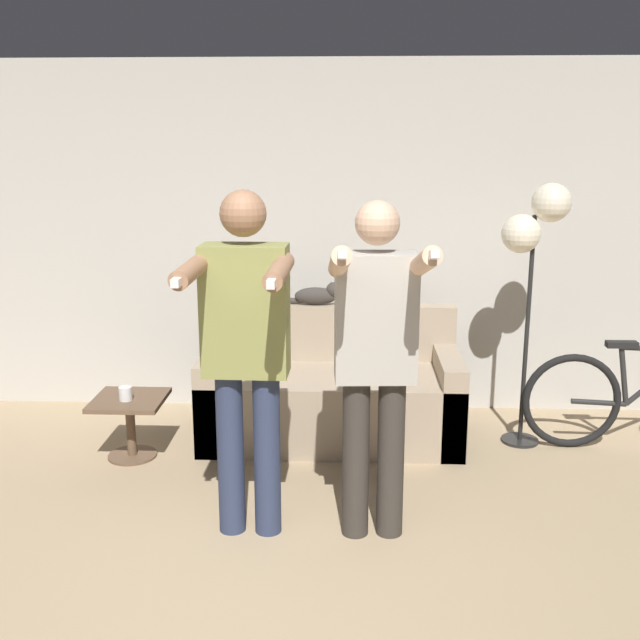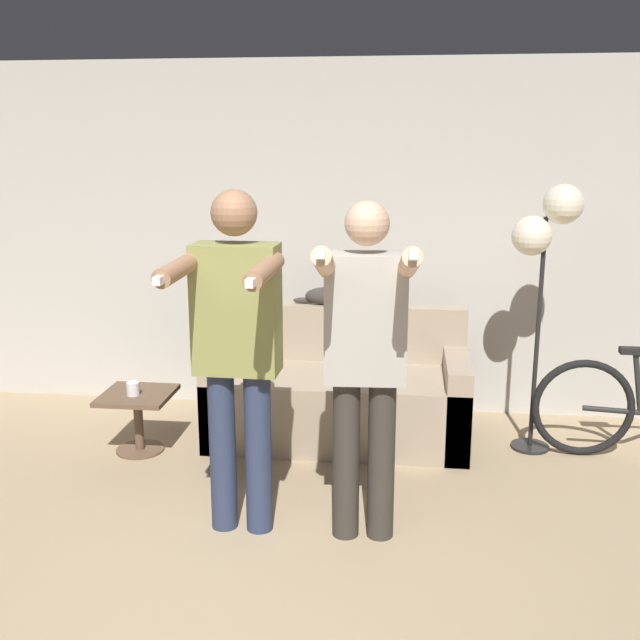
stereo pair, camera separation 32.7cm
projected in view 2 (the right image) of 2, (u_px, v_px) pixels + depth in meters
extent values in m
cube|color=beige|center=(290.00, 239.00, 5.62)|extent=(10.00, 0.05, 2.60)
cube|color=tan|center=(338.00, 406.00, 5.16)|extent=(1.76, 0.81, 0.48)
cube|color=tan|center=(343.00, 332.00, 5.38)|extent=(1.76, 0.14, 0.40)
cube|color=tan|center=(225.00, 392.00, 5.24)|extent=(0.16, 0.81, 0.62)
cube|color=tan|center=(456.00, 401.00, 5.06)|extent=(0.16, 0.81, 0.62)
cylinder|color=#2D3856|center=(223.00, 450.00, 3.94)|extent=(0.14, 0.14, 0.88)
cylinder|color=#2D3856|center=(258.00, 452.00, 3.91)|extent=(0.14, 0.14, 0.88)
cube|color=#8C8E4C|center=(237.00, 309.00, 3.75)|extent=(0.43, 0.23, 0.66)
sphere|color=#9E7051|center=(234.00, 213.00, 3.63)|extent=(0.23, 0.23, 0.23)
cylinder|color=#9E7051|center=(179.00, 268.00, 3.48)|extent=(0.10, 0.50, 0.10)
cube|color=white|center=(161.00, 279.00, 3.24)|extent=(0.04, 0.12, 0.04)
cylinder|color=#9E7051|center=(265.00, 270.00, 3.42)|extent=(0.10, 0.50, 0.10)
cube|color=white|center=(252.00, 282.00, 3.18)|extent=(0.04, 0.12, 0.04)
cylinder|color=#38332D|center=(346.00, 459.00, 3.86)|extent=(0.14, 0.14, 0.86)
cylinder|color=#38332D|center=(381.00, 460.00, 3.85)|extent=(0.14, 0.14, 0.86)
cube|color=#B7B2A8|center=(366.00, 318.00, 3.68)|extent=(0.41, 0.24, 0.64)
sphere|color=#D8AD8C|center=(367.00, 223.00, 3.57)|extent=(0.22, 0.22, 0.22)
cylinder|color=#D8AD8C|center=(324.00, 263.00, 3.38)|extent=(0.12, 0.51, 0.22)
cube|color=white|center=(321.00, 256.00, 3.13)|extent=(0.04, 0.13, 0.07)
cylinder|color=#D8AD8C|center=(409.00, 264.00, 3.36)|extent=(0.12, 0.51, 0.22)
cube|color=white|center=(413.00, 257.00, 3.11)|extent=(0.04, 0.13, 0.07)
ellipsoid|color=#3D3833|center=(326.00, 296.00, 5.33)|extent=(0.30, 0.11, 0.13)
sphere|color=#3D3833|center=(344.00, 290.00, 5.31)|extent=(0.11, 0.11, 0.11)
ellipsoid|color=#3D3833|center=(305.00, 300.00, 5.38)|extent=(0.17, 0.04, 0.04)
cone|color=#3D3833|center=(341.00, 285.00, 5.28)|extent=(0.03, 0.03, 0.03)
cone|color=#3D3833|center=(342.00, 284.00, 5.32)|extent=(0.03, 0.03, 0.03)
cylinder|color=black|center=(530.00, 446.00, 5.06)|extent=(0.25, 0.25, 0.02)
cylinder|color=black|center=(537.00, 337.00, 4.88)|extent=(0.03, 0.03, 1.56)
sphere|color=white|center=(563.00, 204.00, 4.67)|extent=(0.25, 0.25, 0.25)
sphere|color=white|center=(532.00, 236.00, 4.73)|extent=(0.25, 0.25, 0.25)
cylinder|color=brown|center=(140.00, 449.00, 5.02)|extent=(0.32, 0.32, 0.02)
cylinder|color=brown|center=(139.00, 424.00, 4.97)|extent=(0.06, 0.06, 0.38)
cube|color=brown|center=(137.00, 395.00, 4.93)|extent=(0.45, 0.45, 0.03)
cylinder|color=white|center=(133.00, 389.00, 4.87)|extent=(0.08, 0.08, 0.09)
torus|color=black|center=(583.00, 408.00, 4.88)|extent=(0.66, 0.05, 0.66)
cylinder|color=#282828|center=(638.00, 383.00, 4.80)|extent=(0.10, 0.04, 0.40)
cylinder|color=#282828|center=(611.00, 410.00, 4.86)|extent=(0.36, 0.04, 0.05)
cube|color=black|center=(636.00, 351.00, 4.75)|extent=(0.20, 0.07, 0.04)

